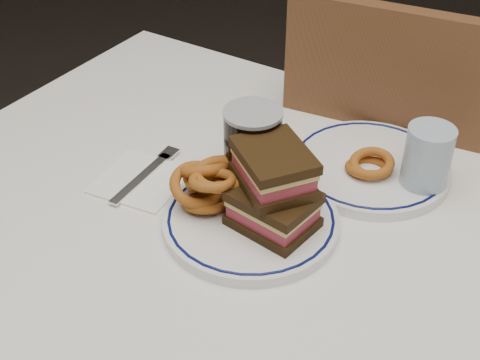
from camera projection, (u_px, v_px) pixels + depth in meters
The scene contains 11 objects.
dining_table at pixel (296, 294), 0.99m from camera, with size 1.27×0.87×0.75m.
chair_far at pixel (404, 193), 1.38m from camera, with size 0.50×0.50×0.97m.
main_plate at pixel (251, 220), 0.95m from camera, with size 0.25×0.25×0.02m.
reuben_sandwich at pixel (273, 189), 0.90m from camera, with size 0.14×0.14×0.11m.
onion_rings_main at pixel (208, 181), 0.95m from camera, with size 0.12×0.11×0.09m.
ketchup_ramekin at pixel (273, 175), 1.00m from camera, with size 0.05×0.05×0.03m.
beer_mug at pixel (254, 153), 0.97m from camera, with size 0.13×0.09×0.14m.
water_glass at pixel (427, 161), 0.99m from camera, with size 0.07×0.07×0.11m, color #99AEC5.
far_plate at pixel (370, 166), 1.06m from camera, with size 0.25×0.25×0.02m.
onion_rings_far at pixel (370, 165), 1.03m from camera, with size 0.08×0.08×0.04m.
napkin_fork at pixel (142, 179), 1.04m from camera, with size 0.14×0.17×0.01m.
Camera 1 is at (0.30, -0.63, 1.38)m, focal length 50.00 mm.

